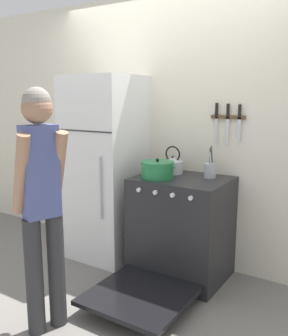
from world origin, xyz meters
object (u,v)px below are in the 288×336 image
(dutch_oven_pot, at_px, (157,170))
(utensil_jar, at_px, (210,170))
(refrigerator, at_px, (105,168))
(person, at_px, (42,197))
(stove_range, at_px, (179,229))
(tea_kettle, at_px, (173,165))

(dutch_oven_pot, distance_m, utensil_jar, 0.46)
(refrigerator, xyz_separation_m, person, (0.44, -1.21, 0.05))
(refrigerator, distance_m, stove_range, 0.97)
(tea_kettle, relative_size, person, 0.15)
(refrigerator, height_order, person, refrigerator)
(refrigerator, bearing_deg, utensil_jar, 6.84)
(refrigerator, relative_size, dutch_oven_pot, 5.42)
(utensil_jar, xyz_separation_m, person, (-0.62, -1.34, -0.03))
(tea_kettle, bearing_deg, utensil_jar, 0.94)
(dutch_oven_pot, distance_m, person, 1.11)
(refrigerator, distance_m, person, 1.29)
(utensil_jar, bearing_deg, person, -114.80)
(person, bearing_deg, stove_range, -0.58)
(dutch_oven_pot, bearing_deg, tea_kettle, 86.91)
(stove_range, bearing_deg, person, -109.80)
(refrigerator, height_order, stove_range, refrigerator)
(stove_range, height_order, dutch_oven_pot, dutch_oven_pot)
(tea_kettle, height_order, person, person)
(stove_range, relative_size, dutch_oven_pot, 4.10)
(stove_range, distance_m, tea_kettle, 0.58)
(refrigerator, height_order, tea_kettle, refrigerator)
(stove_range, height_order, tea_kettle, tea_kettle)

